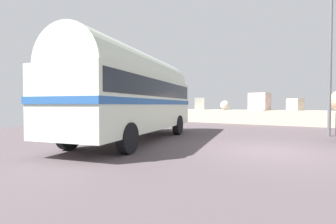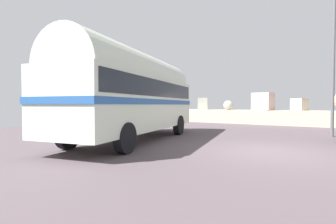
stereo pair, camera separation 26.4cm
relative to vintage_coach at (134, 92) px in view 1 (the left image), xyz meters
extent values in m
cube|color=#4F4449|center=(5.13, 0.39, -2.04)|extent=(32.00, 26.00, 0.02)
cube|color=#BEAB93|center=(5.13, 12.19, -1.50)|extent=(31.36, 1.80, 1.10)
sphere|color=#B5AEA2|center=(-8.36, 12.27, -0.30)|extent=(1.31, 1.31, 1.31)
sphere|color=tan|center=(-5.81, 11.93, -0.59)|extent=(0.71, 0.71, 0.71)
cube|color=#B2B4A1|center=(-2.76, 12.44, -0.43)|extent=(1.22, 1.30, 1.04)
sphere|color=#B1AE9B|center=(-0.35, 12.35, -0.56)|extent=(0.77, 0.77, 0.77)
cube|color=beige|center=(2.54, 12.02, -0.28)|extent=(1.52, 1.55, 1.34)
cube|color=beige|center=(4.96, 12.56, -0.51)|extent=(1.18, 1.18, 0.88)
cylinder|color=black|center=(-1.65, 2.29, -1.55)|extent=(0.48, 1.00, 0.96)
cylinder|color=black|center=(0.51, 2.78, -1.55)|extent=(0.48, 1.00, 0.96)
cylinder|color=black|center=(-0.50, -2.79, -1.55)|extent=(0.48, 1.00, 0.96)
cylinder|color=black|center=(1.65, -2.30, -1.55)|extent=(0.48, 1.00, 0.96)
cube|color=silver|center=(0.00, 0.00, -0.48)|extent=(4.19, 8.72, 2.10)
cylinder|color=silver|center=(0.00, 0.00, 0.57)|extent=(3.92, 8.35, 2.20)
cube|color=#27589B|center=(0.00, 0.00, -0.42)|extent=(4.25, 8.81, 0.20)
cube|color=black|center=(0.00, 0.00, 0.10)|extent=(4.15, 8.40, 0.64)
cube|color=silver|center=(-0.94, 4.16, -1.35)|extent=(2.26, 0.66, 0.28)
cylinder|color=#5B5B60|center=(6.93, 5.94, 1.62)|extent=(0.14, 0.14, 7.34)
camera|label=1|loc=(6.61, -7.96, -0.55)|focal=26.37mm
camera|label=2|loc=(6.83, -7.82, -0.55)|focal=26.37mm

